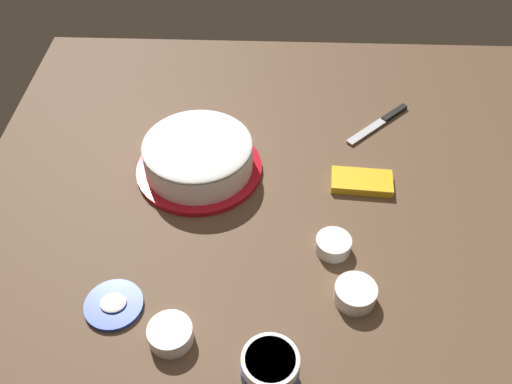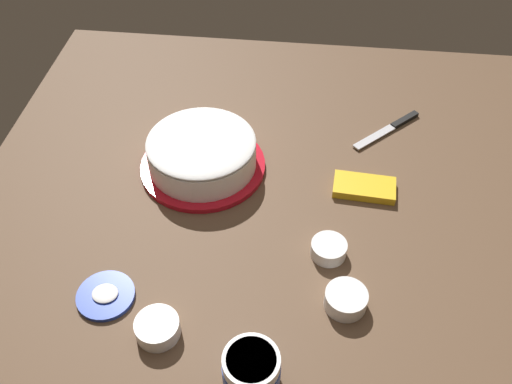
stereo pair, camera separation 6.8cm
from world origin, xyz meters
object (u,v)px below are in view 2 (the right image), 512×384
(spreading_knife, at_px, (392,127))
(sprinkle_bowl_pink, at_px, (346,299))
(frosting_tub_lid, at_px, (106,295))
(sprinkle_bowl_yellow, at_px, (329,249))
(frosted_cake, at_px, (202,154))
(sprinkle_bowl_rainbow, at_px, (157,328))
(candy_box_lower, at_px, (364,187))
(frosting_tub, at_px, (251,370))

(spreading_knife, relative_size, sprinkle_bowl_pink, 2.11)
(frosting_tub_lid, distance_m, sprinkle_bowl_pink, 0.49)
(spreading_knife, relative_size, sprinkle_bowl_yellow, 2.33)
(frosted_cake, bearing_deg, sprinkle_bowl_pink, 134.38)
(frosting_tub_lid, distance_m, sprinkle_bowl_rainbow, 0.14)
(frosting_tub_lid, bearing_deg, candy_box_lower, -145.50)
(frosted_cake, relative_size, sprinkle_bowl_yellow, 3.99)
(frosted_cake, distance_m, candy_box_lower, 0.41)
(spreading_knife, relative_size, candy_box_lower, 1.23)
(spreading_knife, bearing_deg, frosting_tub_lid, 44.80)
(sprinkle_bowl_pink, bearing_deg, candy_box_lower, -97.70)
(candy_box_lower, bearing_deg, spreading_knife, -104.55)
(frosting_tub, distance_m, sprinkle_bowl_rainbow, 0.21)
(frosting_tub_lid, bearing_deg, sprinkle_bowl_rainbow, 151.39)
(frosting_tub_lid, bearing_deg, frosting_tub, 155.31)
(frosting_tub, relative_size, candy_box_lower, 0.71)
(frosting_tub, distance_m, frosting_tub_lid, 0.35)
(frosting_tub, relative_size, sprinkle_bowl_rainbow, 1.21)
(sprinkle_bowl_rainbow, bearing_deg, sprinkle_bowl_pink, -163.79)
(frosted_cake, xyz_separation_m, candy_box_lower, (-0.40, 0.03, -0.04))
(frosting_tub_lid, xyz_separation_m, candy_box_lower, (-0.53, -0.37, 0.00))
(spreading_knife, bearing_deg, sprinkle_bowl_pink, 77.63)
(candy_box_lower, bearing_deg, sprinkle_bowl_rainbow, 50.84)
(sprinkle_bowl_pink, distance_m, sprinkle_bowl_rainbow, 0.38)
(sprinkle_bowl_yellow, bearing_deg, sprinkle_bowl_rainbow, 35.48)
(sprinkle_bowl_yellow, bearing_deg, candy_box_lower, -111.83)
(frosted_cake, bearing_deg, sprinkle_bowl_yellow, 143.30)
(frosting_tub, xyz_separation_m, sprinkle_bowl_pink, (-0.17, -0.18, -0.02))
(spreading_knife, xyz_separation_m, sprinkle_bowl_pink, (0.13, 0.57, 0.01))
(frosting_tub, bearing_deg, frosted_cake, -71.11)
(sprinkle_bowl_pink, relative_size, candy_box_lower, 0.58)
(sprinkle_bowl_rainbow, distance_m, sprinkle_bowl_yellow, 0.40)
(spreading_knife, xyz_separation_m, candy_box_lower, (0.08, 0.24, 0.00))
(frosting_tub_lid, relative_size, candy_box_lower, 0.81)
(sprinkle_bowl_yellow, bearing_deg, spreading_knife, -110.00)
(frosting_tub_lid, distance_m, candy_box_lower, 0.65)
(sprinkle_bowl_yellow, relative_size, candy_box_lower, 0.53)
(frosting_tub_lid, height_order, candy_box_lower, candy_box_lower)
(frosted_cake, xyz_separation_m, spreading_knife, (-0.48, -0.21, -0.04))
(sprinkle_bowl_pink, height_order, sprinkle_bowl_rainbow, sprinkle_bowl_pink)
(frosted_cake, distance_m, spreading_knife, 0.53)
(spreading_knife, xyz_separation_m, sprinkle_bowl_rainbow, (0.49, 0.68, 0.01))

